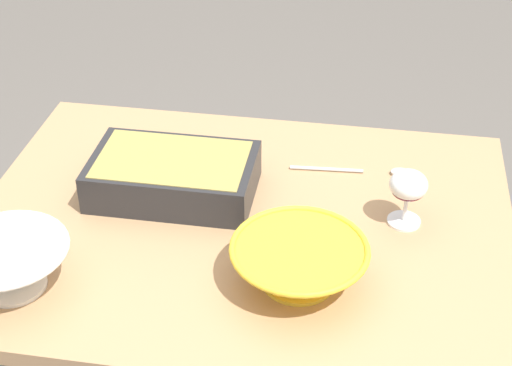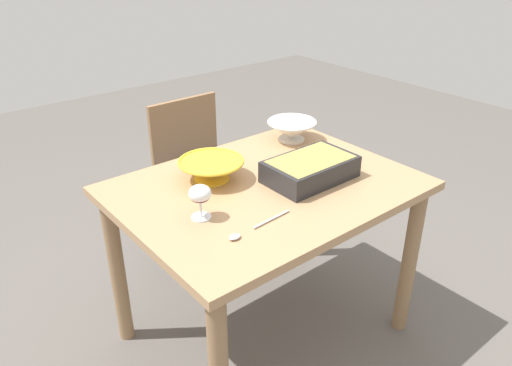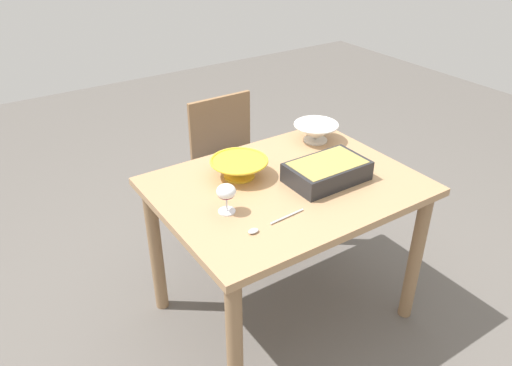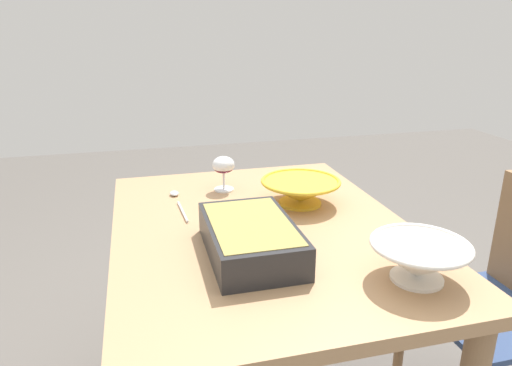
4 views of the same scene
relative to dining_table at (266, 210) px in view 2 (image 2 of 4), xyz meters
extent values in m
plane|color=#5B5651|center=(0.00, 0.00, -0.65)|extent=(8.00, 8.00, 0.00)
cube|color=tan|center=(0.00, 0.00, 0.10)|extent=(1.15, 0.88, 0.04)
cylinder|color=#93704E|center=(-0.51, -0.38, -0.28)|extent=(0.07, 0.07, 0.73)
cylinder|color=#93704E|center=(0.51, -0.38, -0.28)|extent=(0.07, 0.07, 0.73)
cylinder|color=#93704E|center=(-0.51, 0.38, -0.28)|extent=(0.07, 0.07, 0.73)
cube|color=#334772|center=(-0.17, -0.72, -0.20)|extent=(0.43, 0.38, 0.02)
cube|color=olive|center=(-0.17, -0.90, 0.01)|extent=(0.41, 0.02, 0.40)
cylinder|color=olive|center=(0.03, -0.54, -0.43)|extent=(0.04, 0.04, 0.44)
cylinder|color=olive|center=(-0.37, -0.54, -0.43)|extent=(0.04, 0.04, 0.44)
cylinder|color=olive|center=(0.03, -0.89, -0.43)|extent=(0.04, 0.04, 0.44)
cylinder|color=olive|center=(-0.37, -0.89, -0.43)|extent=(0.04, 0.04, 0.44)
cylinder|color=white|center=(0.34, 0.05, 0.12)|extent=(0.07, 0.07, 0.01)
cylinder|color=white|center=(0.34, 0.05, 0.15)|extent=(0.01, 0.01, 0.06)
ellipsoid|color=white|center=(0.34, 0.05, 0.21)|extent=(0.08, 0.08, 0.06)
ellipsoid|color=#4C0A19|center=(0.34, 0.05, 0.20)|extent=(0.07, 0.07, 0.04)
cube|color=#262628|center=(-0.17, 0.08, 0.16)|extent=(0.36, 0.22, 0.09)
cube|color=#9E8C47|center=(-0.17, 0.08, 0.20)|extent=(0.32, 0.20, 0.02)
cylinder|color=yellow|center=(0.14, -0.17, 0.12)|extent=(0.14, 0.14, 0.01)
cone|color=yellow|center=(0.14, -0.17, 0.16)|extent=(0.26, 0.26, 0.07)
torus|color=yellow|center=(0.14, -0.17, 0.20)|extent=(0.27, 0.27, 0.01)
cylinder|color=white|center=(-0.39, -0.28, 0.12)|extent=(0.12, 0.12, 0.01)
cone|color=white|center=(-0.39, -0.28, 0.17)|extent=(0.23, 0.23, 0.08)
torus|color=white|center=(-0.39, -0.28, 0.21)|extent=(0.23, 0.23, 0.01)
cylinder|color=silver|center=(0.16, 0.22, 0.12)|extent=(0.17, 0.02, 0.01)
ellipsoid|color=silver|center=(0.33, 0.23, 0.12)|extent=(0.05, 0.03, 0.01)
camera|label=1|loc=(0.25, -1.30, 1.13)|focal=54.86mm
camera|label=2|loc=(1.15, 1.34, 1.03)|focal=35.09mm
camera|label=3|loc=(1.18, 1.54, 1.24)|focal=34.97mm
camera|label=4|loc=(-1.25, 0.34, 0.70)|focal=32.87mm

